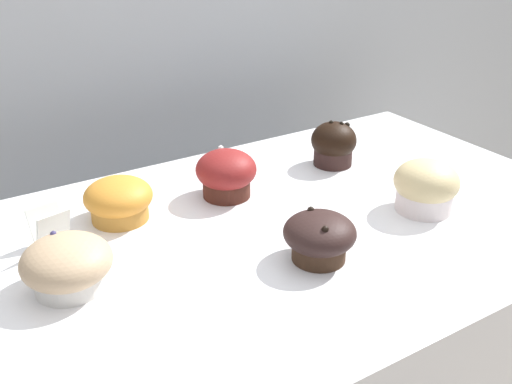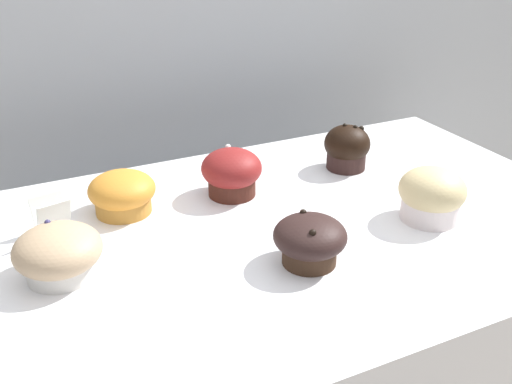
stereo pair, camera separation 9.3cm
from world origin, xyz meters
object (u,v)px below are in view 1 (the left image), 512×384
Objects in this scene: muffin_back_left at (334,144)px; muffin_front_left at (119,200)px; muffin_back_right at (67,265)px; muffin_front_right at (319,237)px; muffin_back_center at (226,174)px; muffin_front_center at (426,186)px.

muffin_front_left is at bearing 178.96° from muffin_back_left.
muffin_front_right is (0.32, -0.12, 0.00)m from muffin_back_right.
muffin_back_center is at bearing -5.49° from muffin_front_left.
muffin_front_center is 0.56m from muffin_back_right.
muffin_back_right reaches higher than muffin_front_right.
muffin_back_left is 0.81× the size of muffin_front_left.
muffin_front_left is at bearing 126.80° from muffin_front_right.
muffin_back_center reaches higher than muffin_back_right.
muffin_back_left reaches higher than muffin_back_center.
muffin_back_right is at bearing -130.39° from muffin_front_left.
muffin_back_left is 0.34m from muffin_front_right.
muffin_back_right is at bearing 170.94° from muffin_front_center.
muffin_front_right is at bearing -20.13° from muffin_back_right.
muffin_back_left is 0.42m from muffin_front_left.
muffin_back_center is at bearing 92.61° from muffin_front_right.
muffin_front_center is 0.33m from muffin_back_center.
muffin_back_center is (-0.24, -0.01, 0.00)m from muffin_back_left.
muffin_front_right is at bearing -53.20° from muffin_front_left.
muffin_front_center is at bearing -9.06° from muffin_back_right.
muffin_back_left is 0.56m from muffin_back_right.
muffin_back_left is 0.85× the size of muffin_front_right.
muffin_front_right reaches higher than muffin_front_left.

